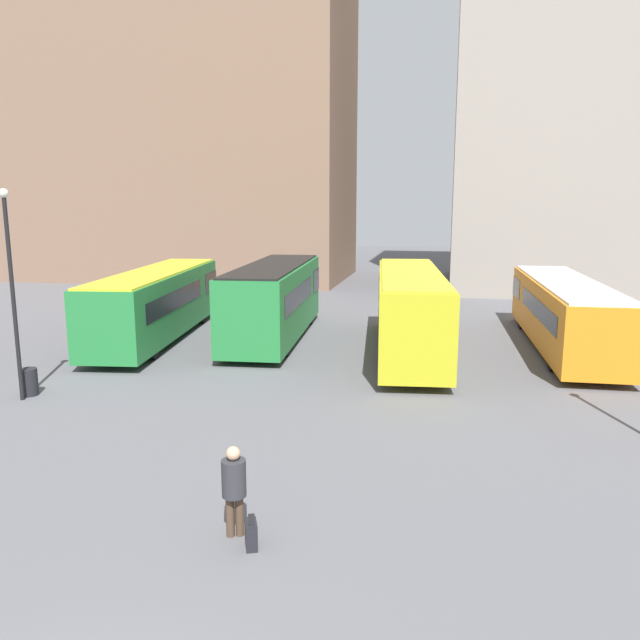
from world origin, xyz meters
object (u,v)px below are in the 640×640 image
suitcase (251,534)px  bus_3 (564,311)px  bus_0 (158,301)px  trash_bin (29,382)px  bus_2 (410,309)px  traveler (234,483)px  lamp_post_1 (12,280)px  bus_1 (275,298)px

suitcase → bus_3: bearing=-47.3°
bus_0 → suitcase: size_ratio=17.08×
trash_bin → bus_2: bearing=35.6°
bus_0 → bus_2: 10.99m
bus_2 → traveler: 14.79m
bus_2 → lamp_post_1: (-11.09, -8.46, 1.89)m
bus_1 → bus_0: bearing=98.2°
bus_0 → trash_bin: 8.62m
bus_1 → bus_2: bus_2 is taller
bus_0 → traveler: 17.54m
traveler → bus_2: bearing=-30.9°
bus_2 → bus_3: 6.53m
traveler → bus_1: bearing=-9.3°
bus_0 → lamp_post_1: 9.22m
traveler → trash_bin: traveler is taller
traveler → bus_0: bearing=7.7°
bus_0 → bus_1: bus_1 is taller
trash_bin → traveler: bearing=-36.2°
bus_1 → trash_bin: size_ratio=12.53×
bus_3 → trash_bin: bus_3 is taller
bus_3 → lamp_post_1: 20.38m
bus_3 → lamp_post_1: lamp_post_1 is taller
bus_2 → lamp_post_1: lamp_post_1 is taller
bus_3 → suitcase: bus_3 is taller
bus_2 → suitcase: size_ratio=16.25×
bus_0 → trash_bin: (-0.19, -8.54, -1.21)m
lamp_post_1 → trash_bin: lamp_post_1 is taller
suitcase → traveler: bearing=28.9°
suitcase → lamp_post_1: size_ratio=0.11×
bus_3 → suitcase: bearing=153.5°
suitcase → trash_bin: size_ratio=0.82×
suitcase → lamp_post_1: lamp_post_1 is taller
trash_bin → suitcase: bearing=-36.3°
bus_2 → trash_bin: (-11.17, -8.00, -1.35)m
traveler → lamp_post_1: (-8.94, 6.15, 2.65)m
lamp_post_1 → suitcase: bearing=-34.7°
bus_0 → bus_3: 17.20m
bus_0 → bus_3: bearing=-92.0°
bus_2 → lamp_post_1: 14.07m
traveler → trash_bin: (-9.02, 6.61, -0.58)m
bus_0 → bus_3: bus_0 is taller
bus_1 → traveler: 16.72m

